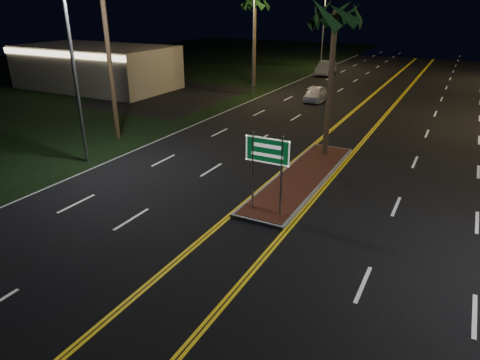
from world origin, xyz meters
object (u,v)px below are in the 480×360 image
Objects in this scene: palm_median at (336,15)px; palm_left_far at (255,3)px; median_island at (302,177)px; highway_sign at (267,158)px; streetlight_left_mid at (257,30)px; streetlight_left_far at (327,21)px; streetlight_left_near at (77,52)px; car_near at (315,92)px; commercial_building at (96,67)px; car_far at (326,67)px.

palm_median is 21.69m from palm_left_far.
highway_sign is (0.00, -4.20, 2.32)m from median_island.
streetlight_left_far is (0.00, 20.00, 0.00)m from streetlight_left_mid.
median_island is at bearing 15.78° from streetlight_left_near.
palm_left_far is 2.06× the size of car_near.
streetlight_left_far is 1.08× the size of palm_median.
palm_median is at bearing -72.42° from streetlight_left_far.
palm_left_far is at bearing -97.78° from streetlight_left_far.
commercial_building is 1.81× the size of palm_median.
palm_left_far is at bearing 148.86° from car_near.
highway_sign is 36.75m from car_far.
streetlight_left_mid is at bearing 14.61° from commercial_building.
streetlight_left_mid reaches higher than car_far.
median_island is 1.14× the size of streetlight_left_far.
highway_sign reaches higher than median_island.
car_near is at bearing -26.48° from palm_left_far.
car_far is at bearing 68.20° from palm_left_far.
car_near is (-5.13, 21.38, -1.69)m from highway_sign.
streetlight_left_far reaches higher than commercial_building.
median_island is at bearing -74.00° from streetlight_left_far.
commercial_building is at bearing 153.45° from median_island.
palm_left_far is at bearing 121.36° from median_island.
highway_sign is 28.77m from palm_left_far.
palm_median reaches higher than car_far.
palm_left_far is at bearing 126.18° from palm_median.
highway_sign is at bearing -90.00° from median_island.
commercial_building is (-26.00, 17.19, -0.40)m from highway_sign.
median_island is 3.20× the size of highway_sign.
streetlight_left_far reaches higher than palm_median.
commercial_building is at bearing 159.95° from palm_median.
streetlight_left_near reaches higher than car_near.
highway_sign is 0.36× the size of palm_left_far.
streetlight_left_mid reaches higher than car_near.
car_near is (5.48, 0.18, -4.94)m from streetlight_left_mid.
streetlight_left_near is at bearing -164.22° from median_island.
median_island is 20.80m from streetlight_left_mid.
streetlight_left_mid is at bearing -61.33° from palm_left_far.
car_far reaches higher than median_island.
palm_left_far reaches higher than highway_sign.
median_island is 38.89m from streetlight_left_far.
streetlight_left_near and streetlight_left_far have the same top height.
palm_median is at bearing -20.05° from commercial_building.
commercial_building is 22.49m from streetlight_left_near.
palm_median is at bearing -77.16° from car_far.
palm_median is at bearing 90.00° from median_island.
median_island is at bearing -90.00° from palm_median.
streetlight_left_near is at bearing -84.79° from palm_left_far.
median_island is at bearing 90.00° from highway_sign.
median_island is 4.80m from highway_sign.
highway_sign is 0.21× the size of commercial_building.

